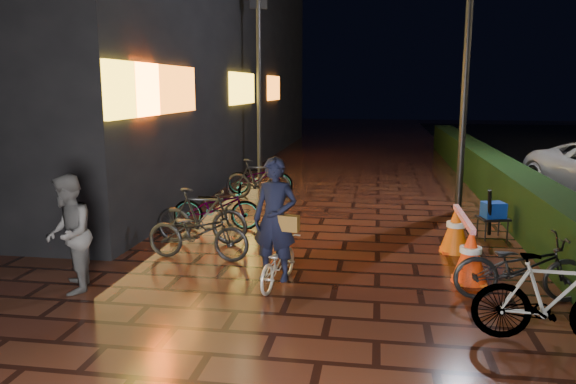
% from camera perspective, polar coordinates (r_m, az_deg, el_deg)
% --- Properties ---
extents(ground, '(80.00, 80.00, 0.00)m').
position_cam_1_polar(ground, '(7.76, 4.88, -9.35)').
color(ground, '#381911').
rests_on(ground, ground).
extents(hedge, '(0.70, 20.00, 1.00)m').
position_cam_1_polar(hedge, '(15.68, 19.28, 2.17)').
color(hedge, black).
rests_on(hedge, ground).
extents(bystander_person, '(0.85, 0.93, 1.56)m').
position_cam_1_polar(bystander_person, '(7.79, -21.40, -4.01)').
color(bystander_person, '#555558').
rests_on(bystander_person, ground).
extents(storefront_block, '(12.09, 22.00, 9.00)m').
position_cam_1_polar(storefront_block, '(21.35, -19.58, 15.02)').
color(storefront_block, black).
rests_on(storefront_block, ground).
extents(lamp_post_hedge, '(0.52, 0.17, 5.38)m').
position_cam_1_polar(lamp_post_hedge, '(12.33, 17.62, 11.60)').
color(lamp_post_hedge, black).
rests_on(lamp_post_hedge, ground).
extents(lamp_post_sf, '(0.49, 0.24, 5.16)m').
position_cam_1_polar(lamp_post_sf, '(16.54, -2.95, 11.28)').
color(lamp_post_sf, black).
rests_on(lamp_post_sf, ground).
extents(cyclist, '(0.67, 1.28, 1.76)m').
position_cam_1_polar(cyclist, '(7.48, -1.20, -4.83)').
color(cyclist, silver).
rests_on(cyclist, ground).
extents(traffic_barrier, '(0.50, 1.94, 0.78)m').
position_cam_1_polar(traffic_barrier, '(8.80, 17.29, -4.75)').
color(traffic_barrier, '#FF390D').
rests_on(traffic_barrier, ground).
extents(cart_assembly, '(0.59, 0.62, 0.94)m').
position_cam_1_polar(cart_assembly, '(10.50, 20.11, -1.93)').
color(cart_assembly, black).
rests_on(cart_assembly, ground).
extents(parked_bikes_storefront, '(1.93, 6.03, 0.96)m').
position_cam_1_polar(parked_bikes_storefront, '(11.25, -5.74, -0.69)').
color(parked_bikes_storefront, black).
rests_on(parked_bikes_storefront, ground).
extents(parked_bikes_hedge, '(1.68, 1.81, 0.96)m').
position_cam_1_polar(parked_bikes_hedge, '(7.13, 23.69, -8.22)').
color(parked_bikes_hedge, black).
rests_on(parked_bikes_hedge, ground).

